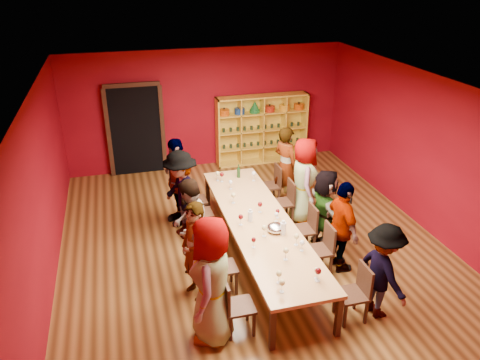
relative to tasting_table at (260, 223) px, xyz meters
name	(u,v)px	position (x,y,z in m)	size (l,w,h in m)	color
room_shell	(260,182)	(0.00, 0.00, 0.80)	(7.10, 9.10, 3.04)	#523215
tasting_table	(260,223)	(0.00, 0.00, 0.00)	(1.10, 4.50, 0.75)	#AD7C48
doorway	(136,130)	(-1.80, 4.43, 0.42)	(1.40, 0.17, 2.30)	black
shelving_unit	(261,126)	(1.40, 4.32, 0.28)	(2.40, 0.40, 1.80)	gold
chair_person_left_0	(234,304)	(-0.91, -1.70, -0.20)	(0.42, 0.42, 0.89)	black
person_left_0	(212,281)	(-1.21, -1.70, 0.25)	(0.93, 0.51, 1.90)	#151F3B
chair_person_left_1	(218,265)	(-0.91, -0.73, -0.20)	(0.42, 0.42, 0.89)	black
person_left_1	(195,251)	(-1.28, -0.73, 0.12)	(0.60, 0.44, 1.64)	#4E4E53
chair_person_left_2	(209,240)	(-0.91, 0.03, -0.20)	(0.42, 0.42, 0.89)	black
person_left_2	(189,226)	(-1.23, 0.03, 0.13)	(0.81, 0.44, 1.66)	#C78589
chair_person_left_3	(197,211)	(-0.91, 1.12, -0.20)	(0.42, 0.42, 0.89)	black
person_left_3	(181,195)	(-1.20, 1.12, 0.18)	(1.13, 0.47, 1.75)	#161E3D
chair_person_left_4	(192,198)	(-0.91, 1.67, -0.20)	(0.42, 0.42, 0.89)	black
person_left_4	(177,181)	(-1.19, 1.67, 0.21)	(1.06, 0.48, 1.81)	#6090C6
chair_person_right_0	(357,290)	(0.91, -1.88, -0.20)	(0.42, 0.42, 0.89)	black
person_right_0	(383,271)	(1.30, -1.88, 0.06)	(0.98, 0.41, 1.52)	beige
chair_person_right_1	(323,247)	(0.91, -0.69, -0.20)	(0.42, 0.42, 0.89)	black
person_right_1	(342,227)	(1.23, -0.69, 0.12)	(0.96, 0.44, 1.65)	#5F94C5
chair_person_right_2	(307,226)	(0.91, 0.02, -0.20)	(0.42, 0.42, 0.89)	black
person_right_2	(325,210)	(1.24, 0.02, 0.08)	(1.45, 0.42, 1.57)	#D28D94
chair_person_right_3	(286,199)	(0.91, 1.10, -0.20)	(0.42, 0.42, 0.89)	black
person_right_3	(304,180)	(1.28, 1.10, 0.18)	(0.86, 0.47, 1.77)	white
chair_person_right_4	(273,183)	(0.91, 1.92, -0.20)	(0.42, 0.42, 0.89)	black
person_right_4	(286,166)	(1.19, 1.92, 0.17)	(0.64, 0.47, 1.75)	#4E4D52
wine_glass_0	(233,196)	(-0.28, 0.77, 0.21)	(0.09, 0.09, 0.22)	silver
wine_glass_1	(218,174)	(-0.34, 1.81, 0.20)	(0.09, 0.09, 0.21)	silver
wine_glass_2	(282,283)	(-0.29, -1.93, 0.20)	(0.08, 0.08, 0.21)	silver
wine_glass_3	(286,251)	(0.03, -1.23, 0.21)	(0.09, 0.09, 0.21)	silver
wine_glass_4	(254,240)	(-0.34, -0.77, 0.18)	(0.07, 0.07, 0.18)	silver
wine_glass_5	(317,270)	(0.29, -1.78, 0.19)	(0.08, 0.08, 0.20)	silver
wine_glass_6	(241,217)	(-0.35, -0.05, 0.20)	(0.08, 0.08, 0.21)	silver
wine_glass_7	(318,272)	(0.28, -1.84, 0.21)	(0.09, 0.09, 0.22)	silver
wine_glass_8	(254,174)	(0.38, 1.62, 0.21)	(0.09, 0.09, 0.21)	silver
wine_glass_9	(231,183)	(-0.18, 1.36, 0.19)	(0.08, 0.08, 0.20)	silver
wine_glass_10	(278,212)	(0.34, 0.02, 0.18)	(0.07, 0.07, 0.18)	silver
wine_glass_11	(222,175)	(-0.27, 1.74, 0.20)	(0.08, 0.08, 0.21)	silver
wine_glass_12	(279,274)	(-0.26, -1.73, 0.20)	(0.08, 0.08, 0.21)	silver
wine_glass_13	(296,237)	(0.33, -0.89, 0.21)	(0.09, 0.09, 0.21)	silver
wine_glass_14	(264,228)	(-0.08, -0.50, 0.20)	(0.09, 0.09, 0.21)	silver
wine_glass_15	(276,215)	(0.27, -0.10, 0.18)	(0.07, 0.07, 0.18)	silver
wine_glass_16	(302,243)	(0.36, -1.06, 0.19)	(0.08, 0.08, 0.19)	silver
wine_glass_17	(260,205)	(0.10, 0.30, 0.20)	(0.08, 0.08, 0.21)	silver
spittoon_bowl	(276,228)	(0.15, -0.41, 0.12)	(0.30, 0.30, 0.17)	silver
carafe_a	(250,216)	(-0.16, 0.04, 0.15)	(0.12, 0.12, 0.23)	silver
carafe_b	(283,228)	(0.24, -0.52, 0.17)	(0.11, 0.11, 0.26)	silver
wine_bottle	(239,172)	(0.12, 1.86, 0.16)	(0.09, 0.09, 0.29)	#123215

